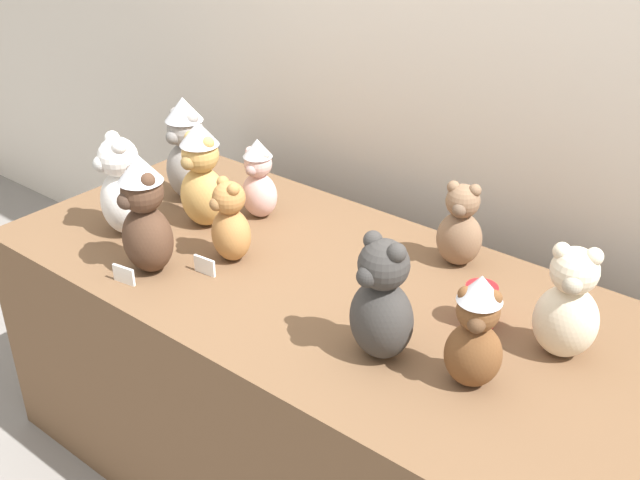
# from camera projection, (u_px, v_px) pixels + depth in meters

# --- Properties ---
(wall_back) EXTENTS (7.00, 0.08, 2.60)m
(wall_back) POSITION_uv_depth(u_px,v_px,m) (464.00, 28.00, 2.31)
(wall_back) COLOR silver
(wall_back) RESTS_ON ground_plane
(display_table) EXTENTS (1.92, 0.88, 0.75)m
(display_table) POSITION_uv_depth(u_px,v_px,m) (320.00, 385.00, 2.29)
(display_table) COLOR brown
(display_table) RESTS_ON ground_plane
(teddy_bear_chestnut) EXTENTS (0.16, 0.15, 0.28)m
(teddy_bear_chestnut) POSITION_uv_depth(u_px,v_px,m) (476.00, 333.00, 1.65)
(teddy_bear_chestnut) COLOR brown
(teddy_bear_chestnut) RESTS_ON display_table
(teddy_bear_mocha) EXTENTS (0.15, 0.14, 0.25)m
(teddy_bear_mocha) POSITION_uv_depth(u_px,v_px,m) (460.00, 227.00, 2.12)
(teddy_bear_mocha) COLOR #7F6047
(teddy_bear_mocha) RESTS_ON display_table
(teddy_bear_cocoa) EXTENTS (0.18, 0.16, 0.34)m
(teddy_bear_cocoa) POSITION_uv_depth(u_px,v_px,m) (145.00, 216.00, 2.07)
(teddy_bear_cocoa) COLOR #4C3323
(teddy_bear_cocoa) RESTS_ON display_table
(teddy_bear_honey) EXTENTS (0.15, 0.14, 0.34)m
(teddy_bear_honey) POSITION_uv_depth(u_px,v_px,m) (202.00, 175.00, 2.31)
(teddy_bear_honey) COLOR tan
(teddy_bear_honey) RESTS_ON display_table
(teddy_bear_charcoal) EXTENTS (0.18, 0.16, 0.31)m
(teddy_bear_charcoal) POSITION_uv_depth(u_px,v_px,m) (382.00, 302.00, 1.74)
(teddy_bear_charcoal) COLOR #383533
(teddy_bear_charcoal) RESTS_ON display_table
(teddy_bear_caramel) EXTENTS (0.15, 0.14, 0.25)m
(teddy_bear_caramel) POSITION_uv_depth(u_px,v_px,m) (230.00, 223.00, 2.15)
(teddy_bear_caramel) COLOR #B27A42
(teddy_bear_caramel) RESTS_ON display_table
(teddy_bear_cream) EXTENTS (0.18, 0.17, 0.29)m
(teddy_bear_cream) POSITION_uv_depth(u_px,v_px,m) (568.00, 305.00, 1.75)
(teddy_bear_cream) COLOR beige
(teddy_bear_cream) RESTS_ON display_table
(teddy_bear_ash) EXTENTS (0.16, 0.14, 0.35)m
(teddy_bear_ash) POSITION_uv_depth(u_px,v_px,m) (187.00, 150.00, 2.47)
(teddy_bear_ash) COLOR gray
(teddy_bear_ash) RESTS_ON display_table
(teddy_bear_snow) EXTENTS (0.20, 0.18, 0.31)m
(teddy_bear_snow) POSITION_uv_depth(u_px,v_px,m) (122.00, 188.00, 2.28)
(teddy_bear_snow) COLOR white
(teddy_bear_snow) RESTS_ON display_table
(teddy_bear_blush) EXTENTS (0.13, 0.12, 0.26)m
(teddy_bear_blush) POSITION_uv_depth(u_px,v_px,m) (259.00, 179.00, 2.37)
(teddy_bear_blush) COLOR beige
(teddy_bear_blush) RESTS_ON display_table
(party_cup_red) EXTENTS (0.08, 0.08, 0.11)m
(party_cup_red) POSITION_uv_depth(u_px,v_px,m) (480.00, 305.00, 1.89)
(party_cup_red) COLOR red
(party_cup_red) RESTS_ON display_table
(name_card_front_left) EXTENTS (0.07, 0.01, 0.05)m
(name_card_front_left) POSITION_uv_depth(u_px,v_px,m) (205.00, 266.00, 2.12)
(name_card_front_left) COLOR white
(name_card_front_left) RESTS_ON display_table
(name_card_front_middle) EXTENTS (0.07, 0.02, 0.05)m
(name_card_front_middle) POSITION_uv_depth(u_px,v_px,m) (124.00, 275.00, 2.07)
(name_card_front_middle) COLOR white
(name_card_front_middle) RESTS_ON display_table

